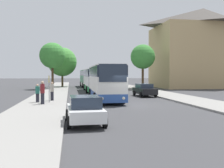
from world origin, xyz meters
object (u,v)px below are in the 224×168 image
object	(u,v)px
pedestrian_walking_back	(52,91)
tree_right_near	(143,57)
tree_left_far	(52,56)
bus_middle	(94,80)
parked_car_right_far	(113,84)
pedestrian_waiting_near	(38,93)
parked_car_left_curb	(85,109)
bus_front	(105,82)
bus_stop_sign	(49,86)
bus_rear	(88,78)
tree_left_near	(62,62)
parked_car_right_near	(144,90)
pedestrian_waiting_far	(42,92)

from	to	relation	value
pedestrian_walking_back	tree_right_near	xyz separation A→B (m)	(14.12, 19.03, 4.58)
tree_left_far	bus_middle	bearing A→B (deg)	-48.69
parked_car_right_far	pedestrian_waiting_near	world-z (taller)	pedestrian_waiting_near
pedestrian_walking_back	parked_car_left_curb	bearing A→B (deg)	10.29
bus_front	bus_stop_sign	size ratio (longest dim) A/B	4.51
parked_car_left_curb	bus_middle	bearing A→B (deg)	81.63
bus_rear	tree_left_near	bearing A→B (deg)	-173.26
bus_stop_sign	pedestrian_walking_back	distance (m)	1.82
pedestrian_walking_back	bus_rear	bearing A→B (deg)	167.84
pedestrian_waiting_near	parked_car_right_far	bearing A→B (deg)	-47.50
parked_car_left_curb	bus_stop_sign	bearing A→B (deg)	102.88
parked_car_right_near	tree_left_near	distance (m)	25.74
tree_right_near	pedestrian_walking_back	bearing A→B (deg)	-126.57
tree_left_near	bus_rear	bearing A→B (deg)	7.95
bus_front	parked_car_right_far	world-z (taller)	bus_front
pedestrian_waiting_far	parked_car_right_far	bearing A→B (deg)	-120.91
bus_rear	pedestrian_walking_back	distance (m)	29.21
parked_car_right_near	parked_car_right_far	distance (m)	20.79
bus_stop_sign	tree_left_near	xyz separation A→B (m)	(0.29, 29.75, 3.41)
pedestrian_waiting_far	tree_left_far	distance (m)	25.43
pedestrian_walking_back	tree_right_near	bearing A→B (deg)	141.57
bus_front	pedestrian_walking_back	size ratio (longest dim) A/B	6.12
pedestrian_walking_back	tree_left_near	bearing A→B (deg)	177.80
bus_stop_sign	tree_right_near	world-z (taller)	tree_right_near
pedestrian_waiting_near	parked_car_right_near	bearing A→B (deg)	-86.79
parked_car_left_curb	tree_left_near	xyz separation A→B (m)	(-2.25, 39.27, 4.28)
tree_left_far	bus_front	bearing A→B (deg)	-72.93
bus_front	bus_stop_sign	xyz separation A→B (m)	(-5.24, -2.71, -0.22)
bus_rear	tree_left_far	size ratio (longest dim) A/B	1.47
pedestrian_walking_back	bus_middle	bearing A→B (deg)	158.26
parked_car_left_curb	tree_left_far	bearing A→B (deg)	94.37
bus_front	tree_left_far	xyz separation A→B (m)	(-6.46, 21.05, 4.02)
bus_rear	parked_car_left_curb	world-z (taller)	bus_rear
bus_stop_sign	tree_right_near	bearing A→B (deg)	55.53
parked_car_right_far	tree_left_far	distance (m)	12.92
parked_car_right_far	tree_right_near	world-z (taller)	tree_right_near
parked_car_right_near	tree_left_far	distance (m)	21.45
bus_stop_sign	bus_middle	bearing A→B (deg)	71.68
bus_middle	tree_right_near	world-z (taller)	tree_right_near
bus_rear	bus_middle	bearing A→B (deg)	-91.08
bus_rear	tree_left_far	xyz separation A→B (m)	(-6.57, -6.69, 4.03)
pedestrian_waiting_far	tree_left_far	xyz separation A→B (m)	(-0.78, 24.97, 4.74)
bus_stop_sign	tree_left_near	distance (m)	29.94
bus_rear	bus_stop_sign	distance (m)	30.92
pedestrian_waiting_near	parked_car_left_curb	bearing A→B (deg)	174.80
bus_middle	tree_left_far	xyz separation A→B (m)	(-6.60, 7.51, 4.06)
bus_rear	tree_left_far	bearing A→B (deg)	-135.68
pedestrian_waiting_far	tree_left_far	size ratio (longest dim) A/B	0.24
bus_rear	tree_right_near	bearing A→B (deg)	-48.69
bus_middle	pedestrian_walking_back	size ratio (longest dim) A/B	6.99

